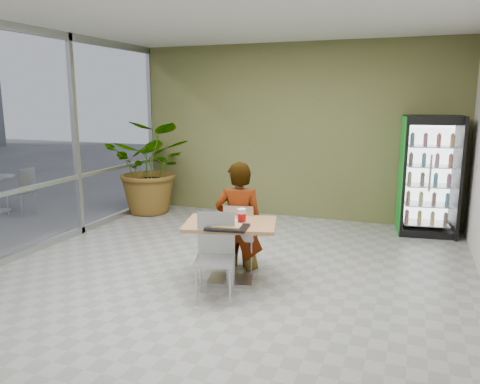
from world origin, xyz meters
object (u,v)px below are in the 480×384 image
at_px(dining_table, 231,239).
at_px(potted_plant, 152,167).
at_px(beverage_fridge, 429,176).
at_px(chair_far, 239,231).
at_px(seated_woman, 239,227).
at_px(chair_near, 215,249).
at_px(soda_cup, 242,217).
at_px(cafeteria_tray, 227,227).

height_order(dining_table, potted_plant, potted_plant).
distance_m(dining_table, beverage_fridge, 3.84).
xyz_separation_m(chair_far, seated_woman, (-0.02, 0.04, 0.05)).
bearing_deg(seated_woman, potted_plant, -53.07).
height_order(chair_far, chair_near, chair_near).
height_order(dining_table, soda_cup, soda_cup).
distance_m(seated_woman, potted_plant, 3.53).
xyz_separation_m(dining_table, cafeteria_tray, (0.07, -0.27, 0.23)).
xyz_separation_m(beverage_fridge, potted_plant, (-4.99, -0.28, -0.07)).
bearing_deg(dining_table, soda_cup, -9.18).
distance_m(chair_far, potted_plant, 3.58).
bearing_deg(dining_table, beverage_fridge, 53.51).
height_order(seated_woman, soda_cup, seated_woman).
distance_m(chair_far, cafeteria_tray, 0.77).
bearing_deg(beverage_fridge, dining_table, -133.65).
bearing_deg(seated_woman, soda_cup, 101.56).
xyz_separation_m(chair_far, cafeteria_tray, (0.12, -0.71, 0.25)).
bearing_deg(chair_far, cafeteria_tray, 87.23).
height_order(chair_near, beverage_fridge, beverage_fridge).
relative_size(cafeteria_tray, potted_plant, 0.26).
height_order(cafeteria_tray, beverage_fridge, beverage_fridge).
bearing_deg(chair_near, soda_cup, 52.12).
xyz_separation_m(chair_near, beverage_fridge, (2.28, 3.52, 0.41)).
height_order(beverage_fridge, potted_plant, beverage_fridge).
xyz_separation_m(dining_table, seated_woman, (-0.07, 0.48, 0.02)).
bearing_deg(seated_woman, cafeteria_tray, 88.17).
bearing_deg(beverage_fridge, chair_near, -130.04).
relative_size(soda_cup, beverage_fridge, 0.09).
bearing_deg(soda_cup, cafeteria_tray, -109.50).
xyz_separation_m(chair_far, beverage_fridge, (2.32, 2.62, 0.46)).
bearing_deg(chair_far, seated_woman, -76.18).
bearing_deg(chair_far, dining_table, 84.47).
bearing_deg(soda_cup, seated_woman, 113.67).
height_order(seated_woman, beverage_fridge, beverage_fridge).
relative_size(chair_near, potted_plant, 0.53).
bearing_deg(chair_near, beverage_fridge, 39.58).
relative_size(dining_table, soda_cup, 6.68).
xyz_separation_m(chair_near, soda_cup, (0.16, 0.43, 0.28)).
bearing_deg(dining_table, cafeteria_tray, -76.18).
distance_m(dining_table, soda_cup, 0.34).
relative_size(dining_table, potted_plant, 0.68).
bearing_deg(cafeteria_tray, beverage_fridge, 56.56).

